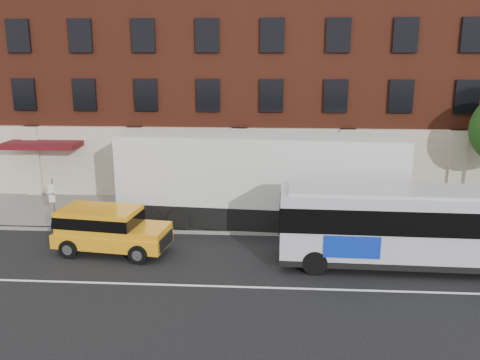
# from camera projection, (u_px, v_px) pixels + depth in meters

# --- Properties ---
(ground) EXTENTS (120.00, 120.00, 0.00)m
(ground) POSITION_uv_depth(u_px,v_px,m) (218.00, 293.00, 18.07)
(ground) COLOR black
(ground) RESTS_ON ground
(sidewalk) EXTENTS (60.00, 6.00, 0.15)m
(sidewalk) POSITION_uv_depth(u_px,v_px,m) (236.00, 213.00, 26.76)
(sidewalk) COLOR gray
(sidewalk) RESTS_ON ground
(kerb) EXTENTS (60.00, 0.25, 0.15)m
(kerb) POSITION_uv_depth(u_px,v_px,m) (231.00, 233.00, 23.86)
(kerb) COLOR gray
(kerb) RESTS_ON ground
(lane_line) EXTENTS (60.00, 0.12, 0.01)m
(lane_line) POSITION_uv_depth(u_px,v_px,m) (219.00, 286.00, 18.55)
(lane_line) COLOR white
(lane_line) RESTS_ON ground
(building) EXTENTS (30.00, 12.10, 15.00)m
(building) POSITION_uv_depth(u_px,v_px,m) (245.00, 63.00, 32.59)
(building) COLOR #5C2415
(building) RESTS_ON sidewalk
(sign_pole) EXTENTS (0.30, 0.20, 2.50)m
(sign_pole) POSITION_uv_depth(u_px,v_px,m) (53.00, 200.00, 24.19)
(sign_pole) COLOR slate
(sign_pole) RESTS_ON ground
(city_bus) EXTENTS (11.66, 2.79, 3.18)m
(city_bus) POSITION_uv_depth(u_px,v_px,m) (429.00, 225.00, 19.81)
(city_bus) COLOR silver
(city_bus) RESTS_ON ground
(yellow_suv) EXTENTS (5.11, 2.67, 1.91)m
(yellow_suv) POSITION_uv_depth(u_px,v_px,m) (107.00, 227.00, 21.52)
(yellow_suv) COLOR #FFA315
(yellow_suv) RESTS_ON ground
(shipping_container) EXTENTS (13.65, 3.70, 4.50)m
(shipping_container) POSITION_uv_depth(u_px,v_px,m) (260.00, 182.00, 24.51)
(shipping_container) COLOR black
(shipping_container) RESTS_ON ground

